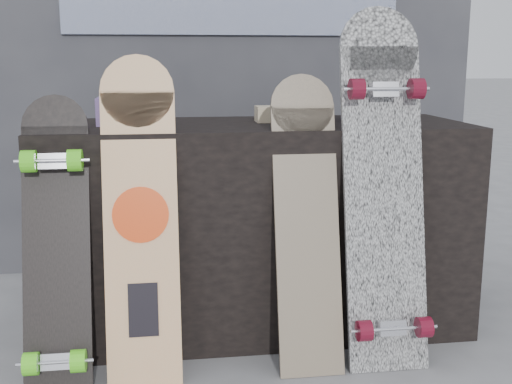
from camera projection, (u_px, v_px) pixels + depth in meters
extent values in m
plane|color=slate|center=(277.00, 382.00, 2.10)|extent=(60.00, 60.00, 0.00)
cube|color=black|center=(255.00, 226.00, 2.50)|extent=(1.60, 0.60, 0.80)
cube|color=#37373D|center=(231.00, 46.00, 3.18)|extent=(2.40, 0.20, 2.20)
cube|color=navy|center=(233.00, 2.00, 3.04)|extent=(1.60, 0.02, 0.30)
cube|color=#453C7A|center=(122.00, 111.00, 2.35)|extent=(0.18, 0.12, 0.10)
cube|color=#453C7A|center=(363.00, 105.00, 2.52)|extent=(0.14, 0.14, 0.12)
cube|color=#D1B78C|center=(284.00, 114.00, 2.48)|extent=(0.22, 0.10, 0.06)
cube|color=beige|center=(141.00, 238.00, 2.08)|extent=(0.24, 0.23, 0.94)
cylinder|color=beige|center=(137.00, 91.00, 2.09)|extent=(0.24, 0.07, 0.24)
cylinder|color=#FF4510|center=(141.00, 215.00, 2.07)|extent=(0.18, 0.04, 0.18)
cube|color=black|center=(143.00, 310.00, 2.07)|extent=(0.10, 0.04, 0.17)
cube|color=tan|center=(307.00, 240.00, 2.16)|extent=(0.22, 0.24, 0.89)
cylinder|color=tan|center=(302.00, 106.00, 2.18)|extent=(0.22, 0.07, 0.22)
cube|color=white|center=(384.00, 208.00, 2.18)|extent=(0.28, 0.25, 1.08)
cylinder|color=white|center=(379.00, 47.00, 2.19)|extent=(0.28, 0.08, 0.27)
cube|color=silver|center=(392.00, 328.00, 2.14)|extent=(0.09, 0.04, 0.06)
cylinder|color=#5D0D1E|center=(364.00, 331.00, 2.10)|extent=(0.05, 0.07, 0.07)
cylinder|color=#5D0D1E|center=(424.00, 327.00, 2.13)|extent=(0.04, 0.07, 0.07)
cube|color=silver|center=(385.00, 90.00, 2.14)|extent=(0.09, 0.04, 0.06)
cylinder|color=#5D0D1E|center=(357.00, 89.00, 2.11)|extent=(0.05, 0.07, 0.07)
cylinder|color=#5D0D1E|center=(416.00, 89.00, 2.14)|extent=(0.04, 0.07, 0.07)
cube|color=black|center=(57.00, 260.00, 2.04)|extent=(0.21, 0.26, 0.83)
cylinder|color=black|center=(55.00, 127.00, 2.08)|extent=(0.21, 0.08, 0.21)
cube|color=silver|center=(56.00, 361.00, 1.97)|extent=(0.09, 0.04, 0.06)
cylinder|color=#5FF021|center=(31.00, 364.00, 1.94)|extent=(0.04, 0.07, 0.07)
cylinder|color=#5FF021|center=(79.00, 361.00, 1.96)|extent=(0.04, 0.07, 0.07)
cube|color=silver|center=(53.00, 162.00, 2.02)|extent=(0.09, 0.04, 0.06)
cylinder|color=#5FF021|center=(29.00, 161.00, 1.99)|extent=(0.04, 0.07, 0.07)
cylinder|color=#5FF021|center=(75.00, 160.00, 2.01)|extent=(0.04, 0.07, 0.07)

